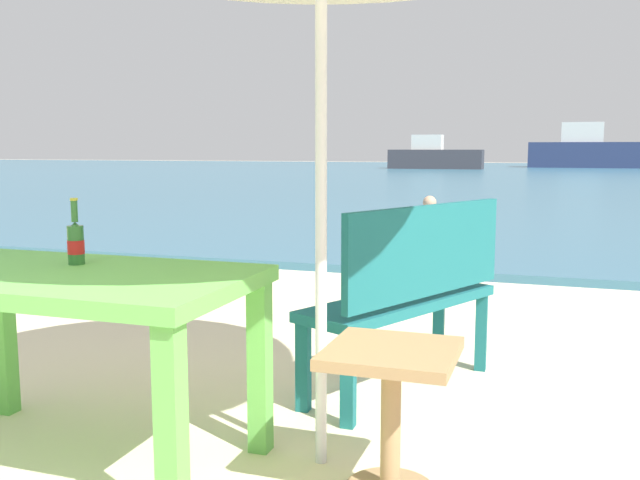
# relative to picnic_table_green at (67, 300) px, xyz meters

# --- Properties ---
(sea_water) EXTENTS (120.00, 50.00, 0.08)m
(sea_water) POSITION_rel_picnic_table_green_xyz_m (0.47, 29.30, -0.61)
(sea_water) COLOR #386B84
(sea_water) RESTS_ON ground_plane
(picnic_table_green) EXTENTS (1.40, 0.80, 0.76)m
(picnic_table_green) POSITION_rel_picnic_table_green_xyz_m (0.00, 0.00, 0.00)
(picnic_table_green) COLOR #60B24C
(picnic_table_green) RESTS_ON ground_plane
(beer_bottle_amber) EXTENTS (0.07, 0.07, 0.26)m
(beer_bottle_amber) POSITION_rel_picnic_table_green_xyz_m (-0.07, 0.15, 0.20)
(beer_bottle_amber) COLOR #2D662D
(beer_bottle_amber) RESTS_ON picnic_table_green
(side_table_wood) EXTENTS (0.44, 0.44, 0.54)m
(side_table_wood) POSITION_rel_picnic_table_green_xyz_m (1.22, 0.15, -0.30)
(side_table_wood) COLOR #9E7A51
(side_table_wood) RESTS_ON ground_plane
(bench_teal_center) EXTENTS (0.84, 1.24, 0.95)m
(bench_teal_center) POSITION_rel_picnic_table_green_xyz_m (1.08, 1.21, -0.11)
(bench_teal_center) COLOR #196066
(bench_teal_center) RESTS_ON ground_plane
(swimmer_person) EXTENTS (0.34, 0.34, 0.41)m
(swimmer_person) POSITION_rel_picnic_table_green_xyz_m (-0.09, 8.56, -0.41)
(swimmer_person) COLOR tan
(swimmer_person) RESTS_ON sea_water
(boat_barge) EXTENTS (7.29, 1.99, 2.65)m
(boat_barge) POSITION_rel_picnic_table_green_xyz_m (3.72, 41.96, 0.38)
(boat_barge) COLOR navy
(boat_barge) RESTS_ON sea_water
(boat_fishing_trawler) EXTENTS (5.18, 1.41, 1.88)m
(boat_fishing_trawler) POSITION_rel_picnic_table_green_xyz_m (-4.68, 36.80, 0.11)
(boat_fishing_trawler) COLOR #38383F
(boat_fishing_trawler) RESTS_ON sea_water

